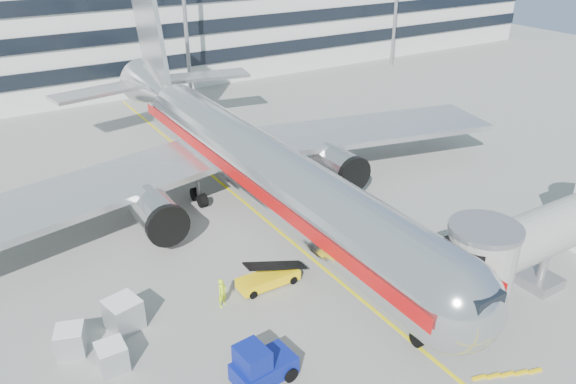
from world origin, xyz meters
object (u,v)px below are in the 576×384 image
cargo_container_front (112,357)px  baggage_tug (260,366)px  cargo_container_right (124,314)px  ramp_worker (222,293)px  belt_loader (268,278)px  main_jet (245,157)px  cargo_container_left (71,340)px

cargo_container_front → baggage_tug: bearing=-38.6°
cargo_container_right → ramp_worker: ramp_worker is taller
belt_loader → cargo_container_front: size_ratio=2.76×
main_jet → baggage_tug: bearing=-116.0°
baggage_tug → cargo_container_front: (-6.05, 4.84, -0.26)m
cargo_container_left → ramp_worker: bearing=-4.4°
cargo_container_left → cargo_container_right: bearing=9.0°
cargo_container_right → ramp_worker: bearing=-11.5°
belt_loader → cargo_container_left: (-12.01, 0.33, 0.21)m
cargo_container_front → cargo_container_right: bearing=62.3°
main_jet → belt_loader: size_ratio=12.11×
cargo_container_left → ramp_worker: ramp_worker is taller
cargo_container_right → ramp_worker: 5.73m
baggage_tug → cargo_container_left: (-7.57, 7.25, -0.25)m
cargo_container_right → belt_loader: bearing=-5.2°
cargo_container_right → ramp_worker: size_ratio=1.11×
main_jet → belt_loader: (-4.12, -10.60, -3.66)m
cargo_container_front → cargo_container_left: bearing=122.2°
belt_loader → cargo_container_left: size_ratio=2.26×
belt_loader → cargo_container_left: belt_loader is taller
main_jet → cargo_container_right: 16.68m
baggage_tug → cargo_container_left: bearing=136.2°
belt_loader → cargo_container_right: bearing=174.8°
baggage_tug → cargo_container_right: baggage_tug is taller
belt_loader → baggage_tug: size_ratio=1.27×
baggage_tug → ramp_worker: baggage_tug is taller
baggage_tug → cargo_container_left: size_ratio=1.78×
belt_loader → baggage_tug: 8.23m
belt_loader → main_jet: bearing=68.8°
baggage_tug → cargo_container_right: bearing=120.4°
main_jet → baggage_tug: 19.76m
main_jet → cargo_container_front: bearing=-139.1°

